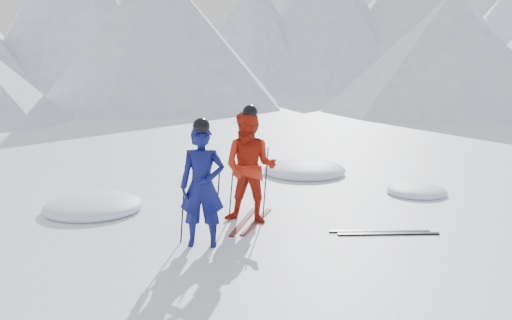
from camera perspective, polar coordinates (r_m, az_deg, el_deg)
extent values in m
plane|color=white|center=(9.86, 9.96, -6.57)|extent=(160.00, 160.00, 0.00)
cone|color=#B2BCD1|center=(50.34, -18.64, 14.73)|extent=(23.96, 23.96, 14.35)
cone|color=#B2BCD1|center=(60.33, -10.56, 13.11)|extent=(17.69, 17.69, 11.93)
cone|color=#B2BCD1|center=(53.06, -0.16, 13.10)|extent=(19.63, 19.63, 10.85)
cone|color=#B2BCD1|center=(57.29, 6.84, 14.48)|extent=(23.31, 23.31, 14.15)
cone|color=#B2BCD1|center=(59.28, 16.66, 14.34)|extent=(28.94, 28.94, 14.88)
cone|color=silver|center=(64.61, 24.97, 11.63)|extent=(24.45, 24.45, 10.76)
cone|color=#B2BCD1|center=(32.61, 19.43, 10.46)|extent=(14.00, 14.00, 6.50)
cone|color=#B2BCD1|center=(35.00, -10.18, 12.87)|extent=(16.00, 16.00, 9.00)
imported|color=#0D1152|center=(8.37, -5.67, -2.77)|extent=(0.76, 0.57, 1.90)
imported|color=#B4210E|center=(9.53, -0.62, -0.81)|extent=(1.19, 1.07, 2.00)
cylinder|color=black|center=(8.59, -7.69, -4.66)|extent=(0.13, 0.09, 1.26)
cylinder|color=black|center=(8.71, -4.07, -4.38)|extent=(0.13, 0.07, 1.26)
cylinder|color=black|center=(9.81, -2.55, -2.49)|extent=(0.13, 0.10, 1.33)
cylinder|color=black|center=(9.79, 1.01, -2.51)|extent=(0.13, 0.09, 1.33)
cube|color=black|center=(9.75, -1.31, -6.51)|extent=(0.69, 1.62, 0.03)
cube|color=black|center=(9.78, 0.09, -6.45)|extent=(0.80, 1.58, 0.03)
cube|color=black|center=(9.44, 12.86, -7.34)|extent=(1.70, 0.33, 0.03)
cube|color=black|center=(9.35, 13.77, -7.57)|extent=(1.70, 0.27, 0.03)
ellipsoid|color=white|center=(10.95, -16.72, -5.14)|extent=(1.89, 1.89, 0.41)
ellipsoid|color=white|center=(12.33, 16.54, -3.43)|extent=(1.29, 1.29, 0.28)
ellipsoid|color=white|center=(13.95, 5.10, -1.46)|extent=(2.11, 2.11, 0.46)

